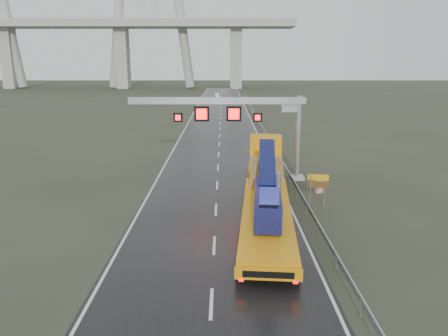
{
  "coord_description": "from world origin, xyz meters",
  "views": [
    {
      "loc": [
        0.52,
        -18.68,
        10.17
      ],
      "look_at": [
        0.56,
        9.19,
        3.2
      ],
      "focal_mm": 35.0,
      "sensor_mm": 36.0,
      "label": 1
    }
  ],
  "objects_px": {
    "sign_gantry": "(242,115)",
    "exit_sign_pair": "(318,184)",
    "striped_barrier": "(319,186)",
    "heavy_haul_truck": "(266,182)"
  },
  "relations": [
    {
      "from": "sign_gantry",
      "to": "exit_sign_pair",
      "type": "xyz_separation_m",
      "value": [
        5.0,
        -7.52,
        -3.89
      ]
    },
    {
      "from": "sign_gantry",
      "to": "heavy_haul_truck",
      "type": "bearing_deg",
      "value": -79.24
    },
    {
      "from": "exit_sign_pair",
      "to": "sign_gantry",
      "type": "bearing_deg",
      "value": 136.0
    },
    {
      "from": "sign_gantry",
      "to": "striped_barrier",
      "type": "bearing_deg",
      "value": -34.11
    },
    {
      "from": "sign_gantry",
      "to": "exit_sign_pair",
      "type": "distance_m",
      "value": 9.83
    },
    {
      "from": "sign_gantry",
      "to": "striped_barrier",
      "type": "height_order",
      "value": "sign_gantry"
    },
    {
      "from": "striped_barrier",
      "to": "sign_gantry",
      "type": "bearing_deg",
      "value": 138.48
    },
    {
      "from": "sign_gantry",
      "to": "heavy_haul_truck",
      "type": "distance_m",
      "value": 8.43
    },
    {
      "from": "heavy_haul_truck",
      "to": "exit_sign_pair",
      "type": "distance_m",
      "value": 3.59
    },
    {
      "from": "sign_gantry",
      "to": "striped_barrier",
      "type": "distance_m",
      "value": 8.76
    }
  ]
}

